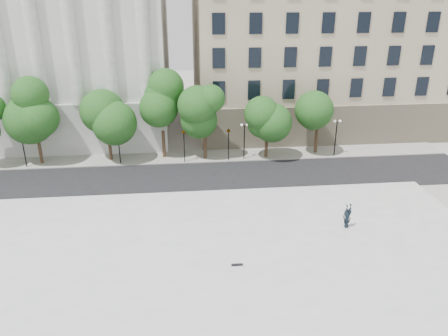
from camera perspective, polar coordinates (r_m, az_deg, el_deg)
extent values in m
plane|color=#AAA7A1|center=(28.77, -4.06, -16.00)|extent=(160.00, 160.00, 0.00)
cube|color=silver|center=(31.05, -4.27, -12.23)|extent=(44.00, 22.00, 0.45)
cube|color=black|center=(44.29, -4.87, -1.35)|extent=(60.00, 8.00, 0.02)
cube|color=#B6B2A8|center=(49.82, -5.02, 1.49)|extent=(60.00, 4.00, 0.12)
cube|color=silver|center=(63.97, -21.77, 16.21)|extent=(30.00, 26.00, 25.00)
cube|color=#C1AF93|center=(65.20, 12.91, 15.51)|extent=(36.00, 26.00, 21.00)
cylinder|color=black|center=(47.64, -5.21, 2.65)|extent=(0.10, 0.10, 3.50)
imported|color=black|center=(46.98, -5.30, 5.01)|extent=(0.84, 1.57, 0.62)
cylinder|color=black|center=(47.90, 0.59, 2.86)|extent=(0.10, 0.10, 3.50)
imported|color=black|center=(47.22, 0.60, 5.29)|extent=(0.60, 1.94, 0.77)
imported|color=black|center=(35.75, 15.70, -7.09)|extent=(1.18, 2.14, 0.55)
cube|color=black|center=(30.31, 1.73, -12.52)|extent=(0.79, 0.21, 0.08)
cylinder|color=#382619|center=(51.17, -22.89, 2.15)|extent=(0.36, 0.36, 3.19)
sphere|color=#124015|center=(49.96, -23.64, 6.80)|extent=(4.47, 4.47, 4.47)
cylinder|color=#382619|center=(49.85, -14.65, 2.48)|extent=(0.36, 0.36, 2.81)
sphere|color=#124015|center=(48.72, -15.09, 6.70)|extent=(4.19, 4.19, 4.19)
cylinder|color=#382619|center=(49.41, -7.88, 3.07)|extent=(0.36, 0.36, 3.18)
sphere|color=#124015|center=(48.16, -8.15, 7.90)|extent=(3.58, 3.58, 3.58)
cylinder|color=#382619|center=(48.67, -2.47, 2.89)|extent=(0.36, 0.36, 3.07)
sphere|color=#124015|center=(47.43, -2.56, 7.64)|extent=(3.63, 3.63, 3.63)
cylinder|color=#382619|center=(49.27, 5.55, 3.04)|extent=(0.36, 0.36, 3.04)
sphere|color=#124015|center=(48.06, 5.73, 7.68)|extent=(3.69, 3.69, 3.69)
cylinder|color=#382619|center=(51.48, 11.95, 3.54)|extent=(0.36, 0.36, 3.09)
sphere|color=#124015|center=(50.30, 12.33, 8.06)|extent=(3.71, 3.71, 3.71)
cylinder|color=black|center=(50.72, -24.65, 1.98)|extent=(0.12, 0.12, 3.69)
cube|color=black|center=(50.17, -24.99, 3.95)|extent=(0.60, 0.06, 0.06)
sphere|color=white|center=(50.24, -25.33, 4.04)|extent=(0.28, 0.28, 0.28)
sphere|color=white|center=(50.04, -24.69, 4.08)|extent=(0.28, 0.28, 0.28)
cylinder|color=black|center=(48.30, -13.56, 2.78)|extent=(0.12, 0.12, 4.15)
cube|color=black|center=(47.66, -13.78, 5.13)|extent=(0.60, 0.06, 0.06)
sphere|color=white|center=(47.67, -14.15, 5.22)|extent=(0.28, 0.28, 0.28)
sphere|color=white|center=(47.59, -13.43, 5.26)|extent=(0.28, 0.28, 0.28)
cylinder|color=black|center=(48.32, 2.65, 3.30)|extent=(0.12, 0.12, 3.96)
cube|color=black|center=(47.71, 2.69, 5.54)|extent=(0.60, 0.06, 0.06)
sphere|color=white|center=(47.64, 2.34, 5.65)|extent=(0.28, 0.28, 0.28)
sphere|color=white|center=(47.72, 3.05, 5.67)|extent=(0.28, 0.28, 0.28)
cylinder|color=black|center=(50.82, 14.36, 3.65)|extent=(0.12, 0.12, 4.07)
cube|color=black|center=(50.22, 14.58, 5.84)|extent=(0.60, 0.06, 0.06)
sphere|color=white|center=(50.09, 14.26, 5.95)|extent=(0.28, 0.28, 0.28)
sphere|color=white|center=(50.29, 14.91, 5.95)|extent=(0.28, 0.28, 0.28)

